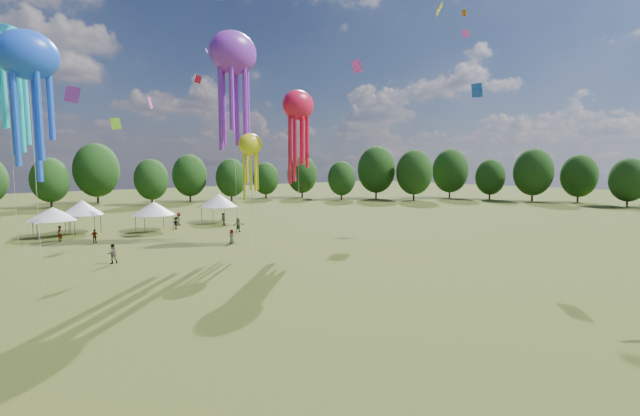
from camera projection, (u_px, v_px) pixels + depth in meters
ground at (555, 380)px, 17.97m from camera, size 300.00×300.00×0.00m
spectator_near at (112, 254)px, 38.84m from camera, size 0.89×0.71×1.75m
spectators_far at (191, 225)px, 56.90m from camera, size 21.15×18.53×1.84m
festival_tents at (113, 209)px, 56.35m from camera, size 39.49×9.57×4.39m
show_kites at (183, 89)px, 43.43m from camera, size 29.43×15.75×23.71m
treeline at (92, 180)px, 62.76m from camera, size 201.57×95.24×13.43m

